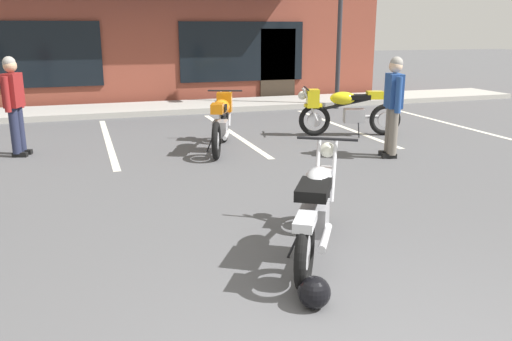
# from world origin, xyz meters

# --- Properties ---
(ground_plane) EXTENTS (80.00, 80.00, 0.00)m
(ground_plane) POSITION_xyz_m (0.00, 3.89, 0.00)
(ground_plane) COLOR #515154
(sidewalk_kerb) EXTENTS (22.00, 1.80, 0.14)m
(sidewalk_kerb) POSITION_xyz_m (0.00, 12.08, 0.07)
(sidewalk_kerb) COLOR #A8A59E
(sidewalk_kerb) RESTS_ON ground_plane
(brick_storefront_building) EXTENTS (14.61, 7.02, 4.09)m
(brick_storefront_building) POSITION_xyz_m (0.00, 16.26, 2.05)
(brick_storefront_building) COLOR brown
(brick_storefront_building) RESTS_ON ground_plane
(painted_stall_lines) EXTENTS (12.69, 4.80, 0.01)m
(painted_stall_lines) POSITION_xyz_m (0.00, 8.48, 0.00)
(painted_stall_lines) COLOR silver
(painted_stall_lines) RESTS_ON ground_plane
(motorcycle_foreground_classic) EXTENTS (1.35, 1.87, 0.98)m
(motorcycle_foreground_classic) POSITION_xyz_m (0.35, 2.34, 0.46)
(motorcycle_foreground_classic) COLOR black
(motorcycle_foreground_classic) RESTS_ON ground_plane
(motorcycle_red_sportbike) EXTENTS (1.04, 2.02, 0.98)m
(motorcycle_red_sportbike) POSITION_xyz_m (0.67, 7.13, 0.53)
(motorcycle_red_sportbike) COLOR black
(motorcycle_red_sportbike) RESTS_ON ground_plane
(motorcycle_silver_naked) EXTENTS (2.06, 0.91, 0.98)m
(motorcycle_silver_naked) POSITION_xyz_m (3.35, 7.53, 0.53)
(motorcycle_silver_naked) COLOR black
(motorcycle_silver_naked) RESTS_ON ground_plane
(person_in_black_shirt) EXTENTS (0.35, 0.60, 1.68)m
(person_in_black_shirt) POSITION_xyz_m (3.23, 5.61, 0.95)
(person_in_black_shirt) COLOR black
(person_in_black_shirt) RESTS_ON ground_plane
(person_in_shorts_foreground) EXTENTS (0.36, 0.60, 1.68)m
(person_in_shorts_foreground) POSITION_xyz_m (-2.76, 7.69, 0.95)
(person_in_shorts_foreground) COLOR black
(person_in_shorts_foreground) RESTS_ON ground_plane
(helmet_on_pavement) EXTENTS (0.26, 0.26, 0.26)m
(helmet_on_pavement) POSITION_xyz_m (-0.09, 1.38, 0.13)
(helmet_on_pavement) COLOR black
(helmet_on_pavement) RESTS_ON ground_plane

